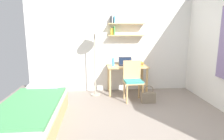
{
  "coord_description": "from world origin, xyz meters",
  "views": [
    {
      "loc": [
        -0.49,
        -3.03,
        1.57
      ],
      "look_at": [
        -0.18,
        0.51,
        0.85
      ],
      "focal_mm": 31.14,
      "sensor_mm": 36.0,
      "label": 1
    }
  ],
  "objects": [
    {
      "name": "ground_plane",
      "position": [
        0.0,
        0.0,
        0.0
      ],
      "size": [
        5.28,
        5.28,
        0.0
      ],
      "primitive_type": "plane",
      "color": "gray"
    },
    {
      "name": "wall_back",
      "position": [
        0.0,
        2.02,
        1.31
      ],
      "size": [
        4.4,
        0.27,
        2.6
      ],
      "color": "white",
      "rests_on": "ground_plane"
    },
    {
      "name": "water_bottle",
      "position": [
        -0.06,
        1.66,
        0.81
      ],
      "size": [
        0.07,
        0.07,
        0.2
      ],
      "primitive_type": "cylinder",
      "color": "#4C99DB",
      "rests_on": "desk"
    },
    {
      "name": "desk_chair",
      "position": [
        0.35,
        1.19,
        0.5
      ],
      "size": [
        0.45,
        0.4,
        0.9
      ],
      "color": "tan",
      "rests_on": "ground_plane"
    },
    {
      "name": "standing_lamp",
      "position": [
        -0.5,
        1.62,
        1.51
      ],
      "size": [
        0.38,
        0.38,
        1.72
      ],
      "color": "#B2A893",
      "rests_on": "ground_plane"
    },
    {
      "name": "desk",
      "position": [
        0.3,
        1.7,
        0.58
      ],
      "size": [
        1.0,
        0.58,
        0.71
      ],
      "color": "tan",
      "rests_on": "ground_plane"
    },
    {
      "name": "handbag",
      "position": [
        0.66,
        0.97,
        0.13
      ],
      "size": [
        0.31,
        0.11,
        0.4
      ],
      "color": "gray",
      "rests_on": "ground_plane"
    },
    {
      "name": "book_stack",
      "position": [
        0.62,
        1.7,
        0.76
      ],
      "size": [
        0.17,
        0.25,
        0.09
      ],
      "color": "gold",
      "rests_on": "desk"
    },
    {
      "name": "laptop",
      "position": [
        0.26,
        1.75,
        0.77
      ],
      "size": [
        0.34,
        0.23,
        0.21
      ],
      "color": "black",
      "rests_on": "desk"
    },
    {
      "name": "bed",
      "position": [
        -1.51,
        0.01,
        0.24
      ],
      "size": [
        0.85,
        2.01,
        0.54
      ],
      "color": "tan",
      "rests_on": "ground_plane"
    }
  ]
}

